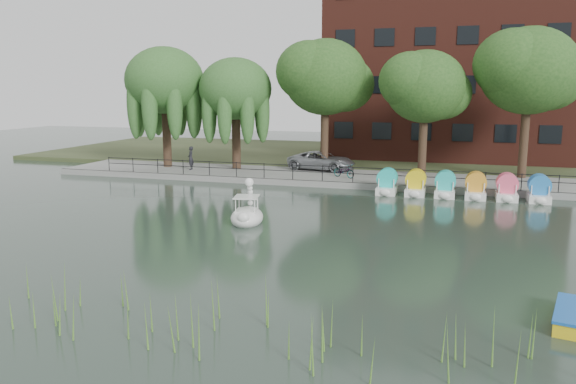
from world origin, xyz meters
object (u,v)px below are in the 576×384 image
at_px(bicycle, 344,170).
at_px(swan_boat, 247,214).
at_px(minivan, 321,159).
at_px(pedestrian, 191,156).

relative_size(bicycle, swan_boat, 0.64).
xyz_separation_m(minivan, swan_boat, (0.18, -15.66, -0.74)).
relative_size(minivan, bicycle, 3.27).
bearing_deg(swan_boat, minivan, 78.52).
bearing_deg(pedestrian, bicycle, 72.09).
relative_size(minivan, swan_boat, 2.11).
height_order(minivan, swan_boat, swan_boat).
bearing_deg(minivan, swan_boat, -171.42).
height_order(minivan, bicycle, minivan).
relative_size(pedestrian, swan_boat, 0.74).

